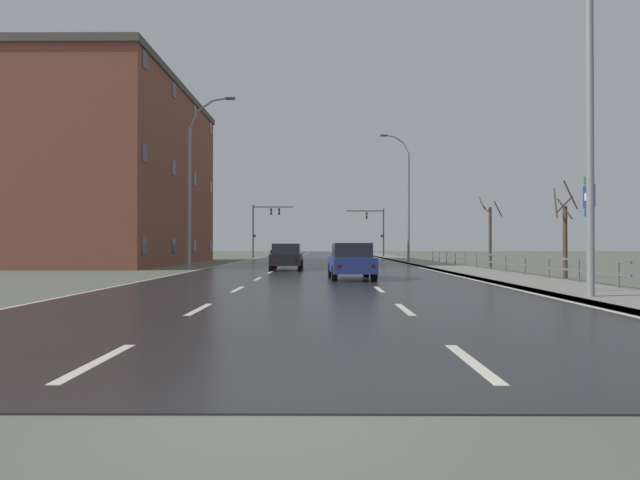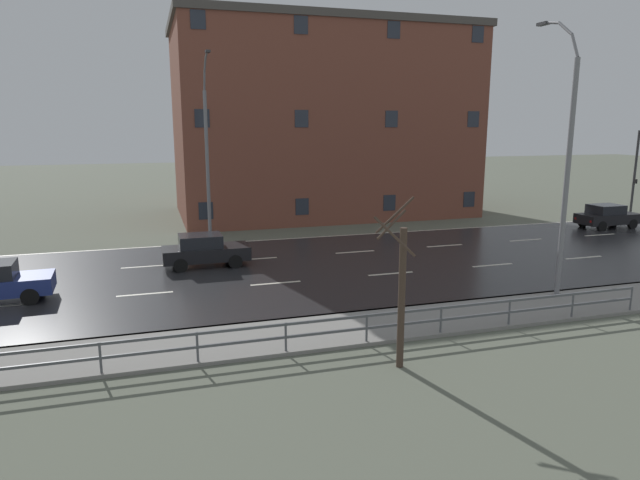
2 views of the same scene
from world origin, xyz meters
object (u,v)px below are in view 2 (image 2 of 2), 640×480
(car_mid_centre, at_px, (205,250))
(car_near_right, at_px, (607,216))
(street_lamp_midground, at_px, (565,165))
(brick_building, at_px, (321,121))
(street_lamp_left_bank, at_px, (207,154))

(car_mid_centre, height_order, car_near_right, same)
(car_mid_centre, bearing_deg, street_lamp_midground, 54.04)
(street_lamp_midground, height_order, brick_building, brick_building)
(brick_building, bearing_deg, car_mid_centre, -35.21)
(street_lamp_left_bank, relative_size, car_near_right, 2.54)
(street_lamp_midground, bearing_deg, car_near_right, 130.38)
(car_near_right, relative_size, brick_building, 0.19)
(street_lamp_left_bank, bearing_deg, car_near_right, 82.89)
(car_mid_centre, relative_size, car_near_right, 1.00)
(street_lamp_midground, xyz_separation_m, brick_building, (-23.82, -2.37, 1.72))
(car_near_right, bearing_deg, brick_building, -128.18)
(car_near_right, height_order, brick_building, brick_building)
(street_lamp_left_bank, bearing_deg, car_mid_centre, -8.75)
(street_lamp_midground, distance_m, car_mid_centre, 16.29)
(street_lamp_midground, bearing_deg, brick_building, -174.31)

